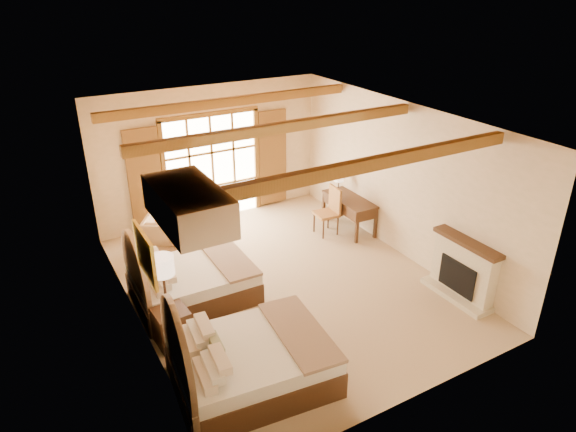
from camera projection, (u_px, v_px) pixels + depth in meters
floor at (284, 282)px, 9.94m from camera, size 7.00×7.00×0.00m
wall_back at (211, 154)px, 12.00m from camera, size 5.50×0.00×5.50m
wall_left at (130, 243)px, 8.02m from camera, size 0.00×7.00×7.00m
wall_right at (401, 180)px, 10.48m from camera, size 0.00×7.00×7.00m
ceiling at (283, 120)px, 8.57m from camera, size 7.00×7.00×0.00m
ceiling_beams at (283, 127)px, 8.62m from camera, size 5.39×4.60×0.18m
french_doors at (213, 169)px, 12.10m from camera, size 3.95×0.08×2.60m
fireplace at (462, 272)px, 9.31m from camera, size 0.46×1.40×1.16m
painting at (145, 255)px, 7.39m from camera, size 0.06×0.95×0.75m
canopy_valance at (188, 205)px, 6.03m from camera, size 0.70×1.40×0.45m
bed_near at (242, 362)px, 7.26m from camera, size 2.37×1.88×1.46m
bed_far at (185, 281)px, 9.22m from camera, size 2.11×1.64×1.38m
nightstand at (172, 327)px, 8.19m from camera, size 0.54×0.54×0.62m
floor_lamp at (163, 272)px, 7.57m from camera, size 0.36×0.36×1.68m
armchair at (166, 233)px, 11.00m from camera, size 1.16×1.17×0.78m
ottoman at (191, 242)px, 10.98m from camera, size 0.78×0.78×0.45m
desk at (349, 213)px, 11.87m from camera, size 0.66×1.45×0.77m
desk_chair at (327, 219)px, 11.70m from camera, size 0.52×0.52×1.11m
desk_lamp at (339, 178)px, 11.94m from camera, size 0.22×0.22×0.45m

